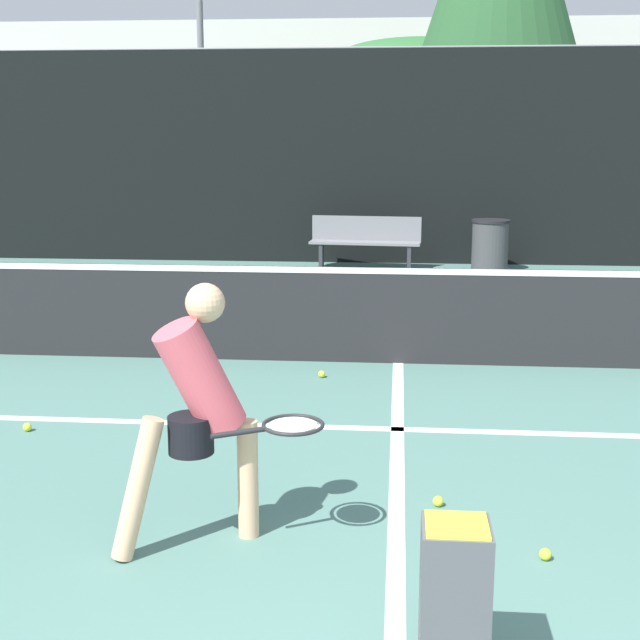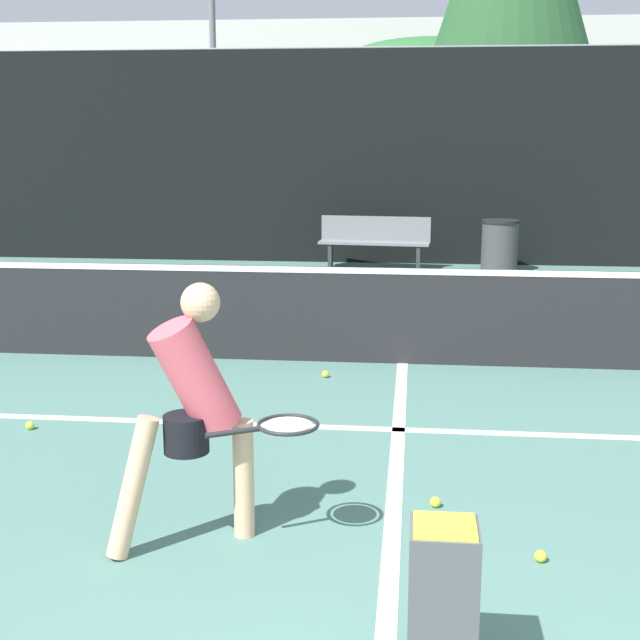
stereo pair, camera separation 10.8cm
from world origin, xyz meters
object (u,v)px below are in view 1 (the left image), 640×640
Objects in this scene: player_practicing at (200,405)px; parked_car at (233,208)px; trash_bin at (490,246)px; ball_hopper at (454,601)px; courtside_bench at (365,240)px.

player_practicing is 0.32× the size of parked_car.
ball_hopper is at bearing -96.24° from trash_bin.
ball_hopper is at bearing -70.39° from player_practicing.
parked_car is at bearing 130.77° from courtside_bench.
courtside_bench is (0.50, 10.09, -0.34)m from player_practicing.
player_practicing is at bearing -80.16° from parked_car.
courtside_bench is (-0.80, 11.24, 0.10)m from ball_hopper.
trash_bin is 6.52m from parked_car.
player_practicing is 1.76× the size of trash_bin.
courtside_bench reaches higher than ball_hopper.
player_practicing is at bearing 138.60° from ball_hopper.
ball_hopper is 15.81m from parked_car.
courtside_bench is at bearing 94.06° from ball_hopper.
parked_car reaches higher than courtside_bench.
parked_car is at bearing 139.86° from trash_bin.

